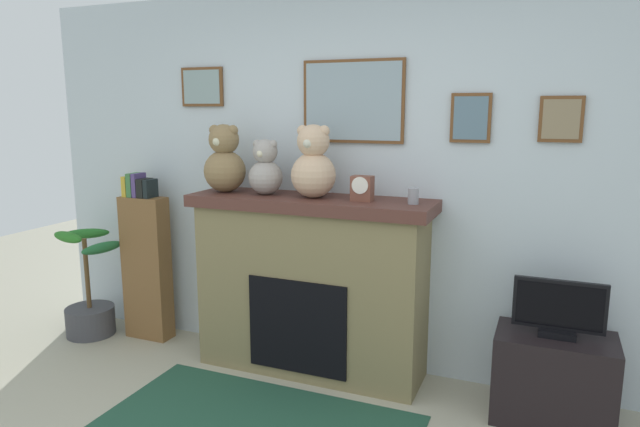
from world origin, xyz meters
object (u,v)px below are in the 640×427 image
object	(u,v)px
mantel_clock	(362,188)
teddy_bear_tan	(313,165)
potted_plant	(89,303)
bookshelf	(146,263)
fireplace	(311,284)
teddy_bear_grey	(265,170)
tv_stand	(553,378)
television	(559,310)
teddy_bear_cream	(224,162)
candle_jar	(413,196)

from	to	relation	value
mantel_clock	teddy_bear_tan	size ratio (longest dim) A/B	0.33
potted_plant	bookshelf	bearing A→B (deg)	17.70
fireplace	teddy_bear_grey	xyz separation A→B (m)	(-0.32, -0.02, 0.78)
fireplace	tv_stand	xyz separation A→B (m)	(1.56, -0.07, -0.36)
bookshelf	teddy_bear_grey	bearing A→B (deg)	-2.50
fireplace	television	distance (m)	1.57
fireplace	teddy_bear_cream	xyz separation A→B (m)	(-0.65, -0.02, 0.82)
potted_plant	teddy_bear_cream	world-z (taller)	teddy_bear_cream
fireplace	teddy_bear_tan	bearing A→B (deg)	-32.07
fireplace	teddy_bear_grey	size ratio (longest dim) A/B	4.41
potted_plant	teddy_bear_cream	xyz separation A→B (m)	(1.24, 0.10, 1.18)
teddy_bear_cream	teddy_bear_tan	xyz separation A→B (m)	(0.67, -0.00, 0.00)
potted_plant	candle_jar	distance (m)	2.78
teddy_bear_grey	teddy_bear_tan	world-z (taller)	teddy_bear_tan
television	teddy_bear_cream	distance (m)	2.34
fireplace	potted_plant	bearing A→B (deg)	-176.37
tv_stand	teddy_bear_grey	bearing A→B (deg)	178.41
potted_plant	teddy_bear_cream	distance (m)	1.71
mantel_clock	teddy_bear_cream	xyz separation A→B (m)	(-1.01, 0.00, 0.13)
tv_stand	teddy_bear_cream	distance (m)	2.50
candle_jar	teddy_bear_cream	world-z (taller)	teddy_bear_cream
bookshelf	teddy_bear_tan	size ratio (longest dim) A/B	2.75
mantel_clock	teddy_bear_grey	size ratio (longest dim) A/B	0.42
teddy_bear_cream	fireplace	bearing A→B (deg)	1.62
tv_stand	candle_jar	size ratio (longest dim) A/B	6.71
television	teddy_bear_grey	distance (m)	2.02
teddy_bear_cream	teddy_bear_tan	world-z (taller)	teddy_bear_tan
fireplace	television	xyz separation A→B (m)	(1.56, -0.07, 0.06)
candle_jar	mantel_clock	xyz separation A→B (m)	(-0.33, -0.00, 0.03)
candle_jar	teddy_bear_cream	bearing A→B (deg)	-179.97
television	candle_jar	distance (m)	1.05
television	mantel_clock	size ratio (longest dim) A/B	3.13
fireplace	teddy_bear_grey	bearing A→B (deg)	-176.79
television	teddy_bear_cream	bearing A→B (deg)	178.61
tv_stand	mantel_clock	xyz separation A→B (m)	(-1.20, 0.05, 1.04)
teddy_bear_grey	potted_plant	bearing A→B (deg)	-176.29
mantel_clock	teddy_bear_grey	world-z (taller)	teddy_bear_grey
tv_stand	mantel_clock	size ratio (longest dim) A/B	4.15
teddy_bear_grey	fireplace	bearing A→B (deg)	3.21
fireplace	teddy_bear_tan	distance (m)	0.82
mantel_clock	teddy_bear_tan	xyz separation A→B (m)	(-0.34, 0.00, 0.13)
candle_jar	teddy_bear_cream	distance (m)	1.35
fireplace	teddy_bear_grey	distance (m)	0.84
fireplace	tv_stand	size ratio (longest dim) A/B	2.52
candle_jar	teddy_bear_tan	distance (m)	0.69
tv_stand	television	bearing A→B (deg)	-90.00
fireplace	teddy_bear_tan	size ratio (longest dim) A/B	3.47
candle_jar	potted_plant	bearing A→B (deg)	-177.74
bookshelf	teddy_bear_tan	bearing A→B (deg)	-1.89
bookshelf	tv_stand	size ratio (longest dim) A/B	1.99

